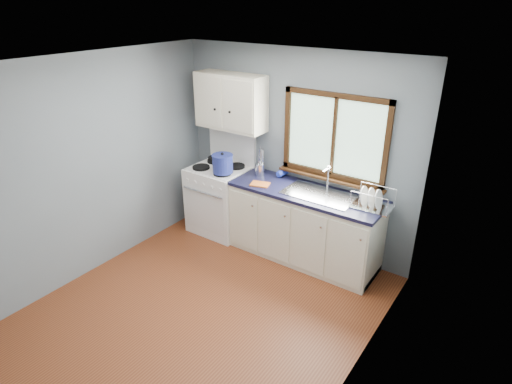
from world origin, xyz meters
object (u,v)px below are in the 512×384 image
Objects in this scene: utensil_crock at (260,169)px; thermos at (261,161)px; stockpot at (223,163)px; sink at (319,199)px; dish_rack at (372,202)px; gas_range at (220,197)px; base_cabinets at (304,229)px; skillet at (216,159)px.

utensil_crock is 0.13m from thermos.
stockpot is 0.88× the size of utensil_crock.
dish_rack is at bearing 3.97° from sink.
gas_range is at bearing -158.14° from thermos.
gas_range is 0.74× the size of base_cabinets.
sink is 0.62m from dish_rack.
dish_rack is at bearing -5.66° from thermos.
stockpot is at bearing -172.54° from sink.
gas_range is at bearing -179.18° from base_cabinets.
utensil_crock is 1.52m from dish_rack.
skillet is at bearing 139.28° from gas_range.
thermos is at bearing 168.27° from sink.
skillet is at bearing -173.76° from thermos.
utensil_crock is at bearing 34.66° from stockpot.
stockpot is at bearing -133.58° from thermos.
dish_rack is at bearing -15.48° from skillet.
base_cabinets is 0.48m from sink.
utensil_crock is at bearing -66.04° from thermos.
skillet reaches higher than base_cabinets.
thermos is (0.70, 0.08, 0.10)m from skillet.
sink is 0.92m from utensil_crock.
utensil_crock is 0.91× the size of dish_rack.
gas_range is 0.63m from stockpot.
thermos is at bearing 21.86° from gas_range.
skillet is 0.74m from utensil_crock.
base_cabinets is 5.81× the size of thermos.
thermos is at bearing 165.65° from base_cabinets.
gas_range is at bearing 179.97° from dish_rack.
base_cabinets is 0.97m from dish_rack.
stockpot is at bearing -171.33° from base_cabinets.
gas_range reaches higher than stockpot.
gas_range reaches higher than sink.
gas_range is 2.15m from dish_rack.
sink is 1.95× the size of dish_rack.
gas_range reaches higher than utensil_crock.
thermos reaches higher than dish_rack.
sink is at bearing -17.68° from skillet.
gas_range reaches higher than skillet.
skillet is 0.46m from stockpot.
dish_rack is (2.26, -0.08, -0.00)m from skillet.
sink is (0.18, -0.00, 0.45)m from base_cabinets.
utensil_crock reaches higher than thermos.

